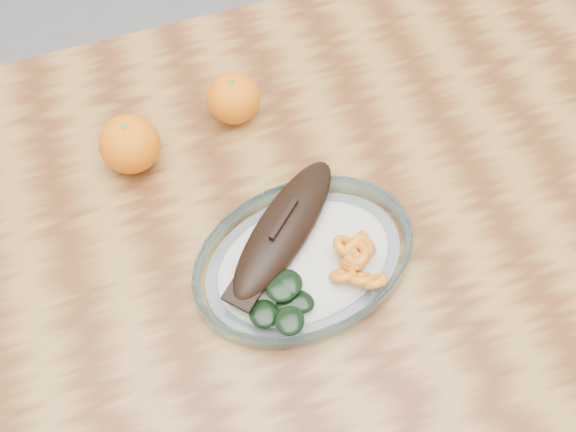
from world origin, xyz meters
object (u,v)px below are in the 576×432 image
Objects in this scene: plated_meal at (303,257)px; orange_left at (130,144)px; orange_right at (234,98)px; dining_table at (251,282)px.

orange_left is at bearing 117.77° from plated_meal.
orange_right is (-0.01, 0.25, 0.02)m from plated_meal.
orange_left reaches higher than orange_right.
orange_left is 1.09× the size of orange_right.
plated_meal reaches higher than dining_table.
dining_table is at bearing -102.57° from orange_right.
orange_left is at bearing 120.71° from dining_table.
orange_left is 0.15m from orange_right.
orange_right is at bearing 12.27° from orange_left.
orange_left reaches higher than dining_table.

